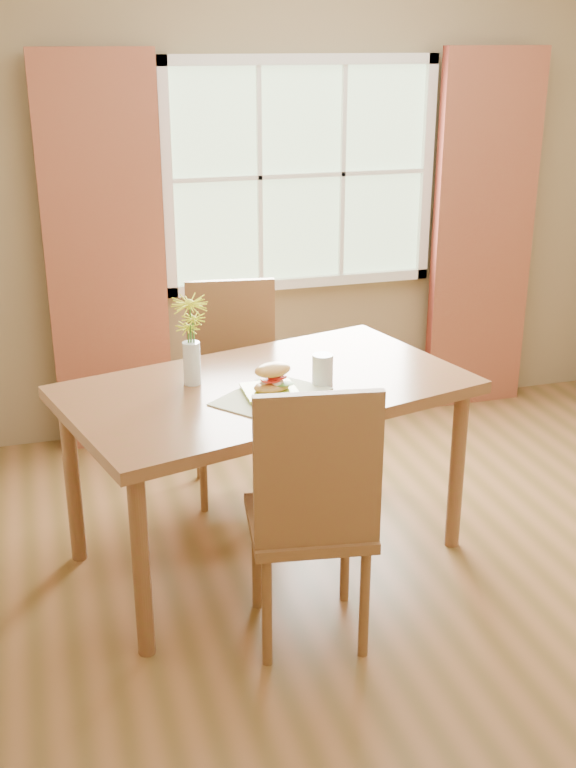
% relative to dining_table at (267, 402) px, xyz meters
% --- Properties ---
extents(room, '(4.24, 3.84, 2.74)m').
position_rel_dining_table_xyz_m(room, '(0.62, -0.36, 0.60)').
color(room, brown).
rests_on(room, ground).
extents(window, '(1.62, 0.06, 1.32)m').
position_rel_dining_table_xyz_m(window, '(0.62, 1.51, 0.75)').
color(window, '#A8CC9A').
rests_on(window, room).
extents(curtain_left, '(0.65, 0.08, 2.20)m').
position_rel_dining_table_xyz_m(curtain_left, '(-0.53, 1.42, 0.35)').
color(curtain_left, maroon).
rests_on(curtain_left, room).
extents(curtain_right, '(0.65, 0.08, 2.20)m').
position_rel_dining_table_xyz_m(curtain_right, '(1.77, 1.42, 0.35)').
color(curtain_right, maroon).
rests_on(curtain_right, room).
extents(dining_table, '(1.91, 1.37, 0.84)m').
position_rel_dining_table_xyz_m(dining_table, '(0.00, 0.00, 0.00)').
color(dining_table, brown).
rests_on(dining_table, room).
extents(chair_near, '(0.52, 0.52, 1.11)m').
position_rel_dining_table_xyz_m(chair_near, '(-0.01, -0.72, -0.14)').
color(chair_near, brown).
rests_on(chair_near, room).
extents(chair_far, '(0.51, 0.51, 1.10)m').
position_rel_dining_table_xyz_m(chair_far, '(0.01, 0.71, -0.15)').
color(chair_far, brown).
rests_on(chair_far, room).
extents(placemat, '(0.56, 0.54, 0.01)m').
position_rel_dining_table_xyz_m(placemat, '(-0.02, -0.15, 0.09)').
color(placemat, '#E5EDC9').
rests_on(placemat, dining_table).
extents(plate, '(0.23, 0.23, 0.01)m').
position_rel_dining_table_xyz_m(plate, '(-0.02, -0.13, 0.10)').
color(plate, '#A0BE2F').
rests_on(plate, placemat).
extents(croissant_sandwich, '(0.19, 0.15, 0.12)m').
position_rel_dining_table_xyz_m(croissant_sandwich, '(-0.01, -0.13, 0.16)').
color(croissant_sandwich, '#E0BA4C').
rests_on(croissant_sandwich, plate).
extents(water_glass, '(0.09, 0.09, 0.14)m').
position_rel_dining_table_xyz_m(water_glass, '(0.23, -0.07, 0.15)').
color(water_glass, silver).
rests_on(water_glass, dining_table).
extents(flower_vase, '(0.16, 0.16, 0.39)m').
position_rel_dining_table_xyz_m(flower_vase, '(-0.31, 0.09, 0.32)').
color(flower_vase, silver).
rests_on(flower_vase, dining_table).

